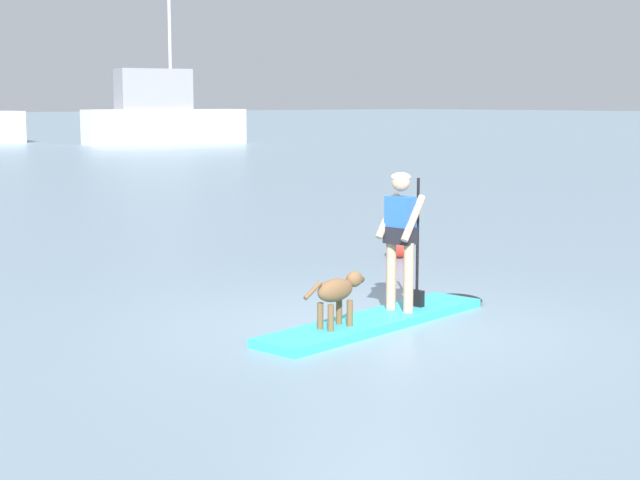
% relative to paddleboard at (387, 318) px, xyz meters
% --- Properties ---
extents(ground_plane, '(400.00, 400.00, 0.00)m').
position_rel_paddleboard_xyz_m(ground_plane, '(-0.23, -0.03, -0.05)').
color(ground_plane, gray).
extents(paddleboard, '(3.79, 1.23, 0.10)m').
position_rel_paddleboard_xyz_m(paddleboard, '(0.00, 0.00, 0.00)').
color(paddleboard, '#33B2BF').
rests_on(paddleboard, ground_plane).
extents(person_paddler, '(0.64, 0.53, 1.67)m').
position_rel_paddleboard_xyz_m(person_paddler, '(0.26, 0.04, 1.02)').
color(person_paddler, tan).
rests_on(person_paddler, paddleboard).
extents(dog, '(1.00, 0.30, 0.59)m').
position_rel_paddleboard_xyz_m(dog, '(-0.87, -0.13, 0.45)').
color(dog, brown).
rests_on(dog, paddleboard).
extents(moored_boat_port, '(9.83, 4.47, 12.12)m').
position_rel_paddleboard_xyz_m(moored_boat_port, '(22.43, 43.27, 1.63)').
color(moored_boat_port, white).
rests_on(moored_boat_port, ground_plane).
extents(marker_buoy, '(0.44, 0.44, 0.94)m').
position_rel_paddleboard_xyz_m(marker_buoy, '(3.47, 3.37, 0.17)').
color(marker_buoy, red).
rests_on(marker_buoy, ground_plane).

